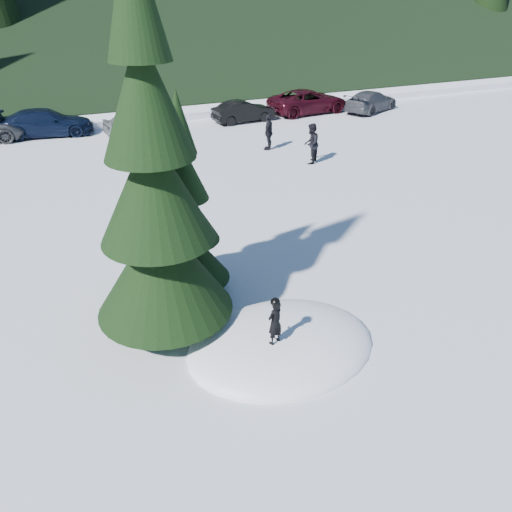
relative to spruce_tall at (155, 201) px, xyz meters
name	(u,v)px	position (x,y,z in m)	size (l,w,h in m)	color
ground	(281,346)	(2.20, -1.80, -3.32)	(200.00, 200.00, 0.00)	white
snow_mound	(281,346)	(2.20, -1.80, -3.32)	(4.48, 3.52, 0.96)	white
spruce_tall	(155,201)	(0.00, 0.00, 0.00)	(3.20, 3.20, 8.60)	black
spruce_short	(185,220)	(1.00, 1.40, -1.22)	(2.20, 2.20, 5.37)	black
child_skier	(275,322)	(1.85, -2.15, -2.30)	(0.39, 0.26, 1.08)	black
adult_0	(311,144)	(9.53, 9.79, -2.39)	(0.90, 0.70, 1.86)	black
adult_1	(269,132)	(8.69, 12.60, -2.43)	(1.05, 0.44, 1.78)	black
car_3	(46,123)	(-1.39, 20.01, -2.60)	(2.02, 4.97, 1.44)	black
car_4	(140,121)	(3.42, 18.30, -2.64)	(1.61, 4.00, 1.36)	gray
car_5	(244,111)	(9.79, 18.46, -2.69)	(1.34, 3.84, 1.26)	black
car_6	(308,101)	(14.59, 19.03, -2.58)	(2.46, 5.33, 1.48)	#360914
car_7	(371,101)	(18.59, 17.73, -2.67)	(1.83, 4.51, 1.31)	#45484C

